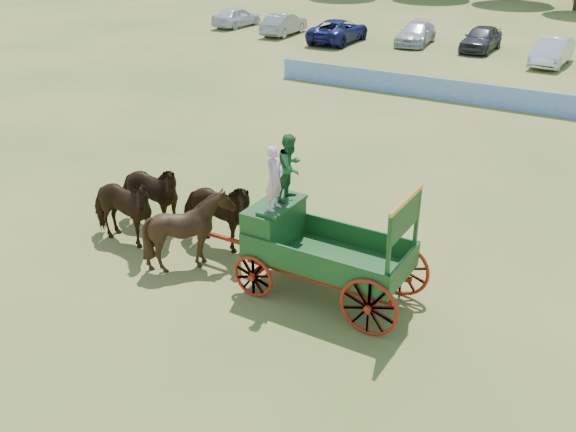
# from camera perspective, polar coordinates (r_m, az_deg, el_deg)

# --- Properties ---
(ground) EXTENTS (160.00, 160.00, 0.00)m
(ground) POSITION_cam_1_polar(r_m,az_deg,el_deg) (15.52, 9.70, -7.82)
(ground) COLOR #A08548
(ground) RESTS_ON ground
(horse_lead_left) EXTENTS (2.49, 1.17, 2.09)m
(horse_lead_left) POSITION_cam_1_polar(r_m,az_deg,el_deg) (18.09, -14.65, 0.55)
(horse_lead_left) COLOR #321D0E
(horse_lead_left) RESTS_ON ground
(horse_lead_right) EXTENTS (2.51, 1.21, 2.09)m
(horse_lead_right) POSITION_cam_1_polar(r_m,az_deg,el_deg) (18.79, -12.33, 1.78)
(horse_lead_right) COLOR #321D0E
(horse_lead_right) RESTS_ON ground
(horse_wheel_left) EXTENTS (2.06, 1.87, 2.10)m
(horse_wheel_left) POSITION_cam_1_polar(r_m,az_deg,el_deg) (16.58, -8.73, -1.24)
(horse_wheel_left) COLOR #321D0E
(horse_wheel_left) RESTS_ON ground
(horse_wheel_right) EXTENTS (2.54, 1.27, 2.09)m
(horse_wheel_right) POSITION_cam_1_polar(r_m,az_deg,el_deg) (17.35, -6.46, 0.16)
(horse_wheel_right) COLOR #321D0E
(horse_wheel_right) RESTS_ON ground
(farm_dray) EXTENTS (6.00, 2.00, 3.76)m
(farm_dray) POSITION_cam_1_polar(r_m,az_deg,el_deg) (15.21, 1.20, -0.93)
(farm_dray) COLOR #9B2A0F
(farm_dray) RESTS_ON ground
(sponsor_banner) EXTENTS (26.00, 0.08, 1.05)m
(sponsor_banner) POSITION_cam_1_polar(r_m,az_deg,el_deg) (31.75, 20.51, 9.57)
(sponsor_banner) COLOR blue
(sponsor_banner) RESTS_ON ground
(parked_cars) EXTENTS (46.70, 7.53, 1.61)m
(parked_cars) POSITION_cam_1_polar(r_m,az_deg,el_deg) (43.54, 19.22, 14.12)
(parked_cars) COLOR silver
(parked_cars) RESTS_ON ground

